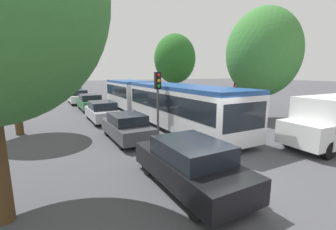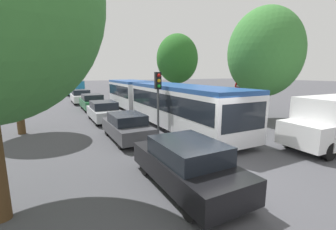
# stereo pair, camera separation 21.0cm
# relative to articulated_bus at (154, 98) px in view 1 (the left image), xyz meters

# --- Properties ---
(ground_plane) EXTENTS (200.00, 200.00, 0.00)m
(ground_plane) POSITION_rel_articulated_bus_xyz_m (-1.77, -9.73, -1.53)
(ground_plane) COLOR #47474C
(articulated_bus) EXTENTS (3.06, 17.87, 2.64)m
(articulated_bus) POSITION_rel_articulated_bus_xyz_m (0.00, 0.00, 0.00)
(articulated_bus) COLOR silver
(articulated_bus) RESTS_ON ground
(city_bus_rear) EXTENTS (3.16, 11.12, 2.36)m
(city_bus_rear) POSITION_rel_articulated_bus_xyz_m (-3.65, 25.36, -0.16)
(city_bus_rear) COLOR teal
(city_bus_rear) RESTS_ON ground
(queued_car_black) EXTENTS (1.78, 4.16, 1.44)m
(queued_car_black) POSITION_rel_articulated_bus_xyz_m (-3.59, -9.87, -0.80)
(queued_car_black) COLOR black
(queued_car_black) RESTS_ON ground
(queued_car_graphite) EXTENTS (1.67, 3.89, 1.35)m
(queued_car_graphite) POSITION_rel_articulated_bus_xyz_m (-3.60, -4.34, -0.84)
(queued_car_graphite) COLOR #47474C
(queued_car_graphite) RESTS_ON ground
(queued_car_silver) EXTENTS (1.73, 4.05, 1.40)m
(queued_car_silver) POSITION_rel_articulated_bus_xyz_m (-3.63, 0.76, -0.81)
(queued_car_silver) COLOR #B7BABF
(queued_car_silver) RESTS_ON ground
(queued_car_green) EXTENTS (1.79, 4.19, 1.45)m
(queued_car_green) POSITION_rel_articulated_bus_xyz_m (-3.44, 6.20, -0.79)
(queued_car_green) COLOR #236638
(queued_car_green) RESTS_ON ground
(queued_car_white) EXTENTS (1.89, 4.40, 1.53)m
(queued_car_white) POSITION_rel_articulated_bus_xyz_m (-3.74, 11.59, -0.75)
(queued_car_white) COLOR white
(queued_car_white) RESTS_ON ground
(white_van) EXTENTS (5.08, 2.18, 2.31)m
(white_van) POSITION_rel_articulated_bus_xyz_m (4.33, -9.95, -0.29)
(white_van) COLOR white
(white_van) RESTS_ON ground
(traffic_light) EXTENTS (0.34, 0.37, 3.40)m
(traffic_light) POSITION_rel_articulated_bus_xyz_m (-1.76, -4.20, 0.97)
(traffic_light) COLOR #56595E
(traffic_light) RESTS_ON ground
(no_entry_sign) EXTENTS (0.70, 0.08, 2.82)m
(no_entry_sign) POSITION_rel_articulated_bus_xyz_m (4.97, -3.37, 0.35)
(no_entry_sign) COLOR #56595E
(no_entry_sign) RESTS_ON ground
(direction_sign_post) EXTENTS (0.41, 1.37, 3.60)m
(direction_sign_post) POSITION_rel_articulated_bus_xyz_m (5.68, -3.90, 1.03)
(direction_sign_post) COLOR #56595E
(direction_sign_post) RESTS_ON ground
(tree_left_mid) EXTENTS (3.96, 3.96, 6.76)m
(tree_left_mid) POSITION_rel_articulated_bus_xyz_m (-8.43, -0.42, 3.05)
(tree_left_mid) COLOR #51381E
(tree_left_mid) RESTS_ON ground
(tree_right_near) EXTENTS (4.94, 4.94, 7.70)m
(tree_right_near) POSITION_rel_articulated_bus_xyz_m (6.25, -4.31, 3.18)
(tree_right_near) COLOR #51381E
(tree_right_near) RESTS_ON ground
(tree_right_mid) EXTENTS (4.79, 4.79, 7.78)m
(tree_right_mid) POSITION_rel_articulated_bus_xyz_m (6.71, 8.03, 3.29)
(tree_right_mid) COLOR #51381E
(tree_right_mid) RESTS_ON ground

